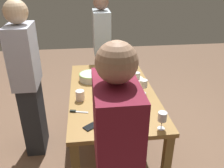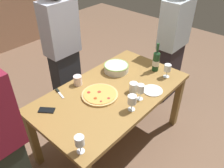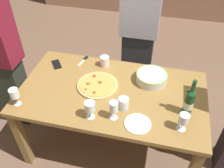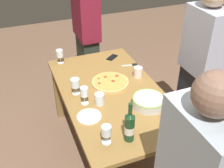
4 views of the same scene
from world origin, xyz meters
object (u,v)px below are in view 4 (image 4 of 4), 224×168
Objects in this scene: dining_table at (112,99)px; person_guest_right at (200,68)px; wine_glass_by_bottle at (60,54)px; cup_amber at (138,72)px; wine_glass_far_left at (84,92)px; wine_glass_far_right at (75,83)px; serving_bowl at (148,101)px; wine_glass_near_pizza at (106,132)px; cup_ceramic at (100,99)px; pizza at (110,82)px; wine_bottle at (130,126)px; side_plate at (89,117)px; person_guest_left at (87,35)px; pizza_knife at (132,65)px; cell_phone at (112,57)px.

person_guest_right is at bearing 83.92° from dining_table.
wine_glass_by_bottle reaches higher than cup_amber.
wine_glass_far_left is at bearing 5.44° from person_guest_right.
dining_table is 15.72× the size of cup_amber.
serving_bowl is at bearing 52.81° from wine_glass_far_right.
wine_glass_far_right is at bearing -127.19° from serving_bowl.
wine_glass_far_left is at bearing -74.19° from dining_table.
wine_glass_near_pizza reaches higher than cup_ceramic.
pizza is 0.31m from cup_amber.
cup_ceramic is at bearing 66.58° from wine_glass_far_left.
wine_bottle reaches higher than wine_glass_near_pizza.
side_plate is at bearing 1.83° from wine_glass_far_right.
pizza is at bearing 32.03° from wine_glass_by_bottle.
wine_glass_far_right is (-0.68, -0.04, 0.01)m from wine_glass_near_pizza.
cup_ceramic is (0.29, -0.51, 0.00)m from cup_amber.
pizza is at bearing 97.42° from wine_glass_far_right.
cup_amber is at bearing 149.87° from wine_bottle.
pizza is 0.41m from wine_glass_far_left.
person_guest_right is (-0.22, 0.67, 0.07)m from serving_bowl.
wine_glass_far_left is 0.18m from wine_glass_far_right.
wine_glass_by_bottle is 0.10× the size of person_guest_left.
cup_amber reaches higher than side_plate.
person_guest_right is (0.47, 0.51, 0.11)m from pizza_knife.
person_guest_right reaches higher than wine_glass_by_bottle.
side_plate is (0.19, -0.02, -0.11)m from wine_glass_far_left.
dining_table is at bearing 24.37° from wine_glass_by_bottle.
cell_phone is (-0.70, 0.53, -0.11)m from wine_glass_far_left.
person_guest_right is (0.71, 0.64, 0.11)m from cell_phone.
dining_table is 5.69× the size of serving_bowl.
wine_glass_by_bottle is 0.87m from cup_amber.
wine_glass_by_bottle is (-1.33, -0.21, -0.02)m from wine_bottle.
wine_bottle is 1.12m from pizza_knife.
wine_glass_by_bottle is 0.62m from wine_glass_far_right.
wine_glass_far_left reaches higher than cup_ceramic.
wine_bottle reaches higher than cell_phone.
person_guest_left is (-1.24, 0.40, -0.05)m from wine_glass_far_left.
wine_glass_far_right is at bearing -178.17° from side_plate.
cup_amber reaches higher than cell_phone.
pizza_knife is (-0.46, 0.66, -0.11)m from wine_glass_far_left.
pizza is 3.51× the size of cup_ceramic.
cup_ceramic is at bearing 33.91° from wine_glass_far_right.
cup_amber is at bearing 119.35° from cup_ceramic.
pizza_knife is at bearing -36.72° from person_guest_right.
person_guest_right reaches higher than wine_glass_far_left.
cup_ceramic is 1.33m from person_guest_left.
wine_glass_near_pizza is at bearing 3.68° from wine_glass_far_right.
serving_bowl is at bearing 27.63° from wine_glass_by_bottle.
wine_glass_far_right is at bearing -163.53° from wine_bottle.
person_guest_left reaches higher than wine_glass_near_pizza.
dining_table is 0.81m from wine_glass_by_bottle.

